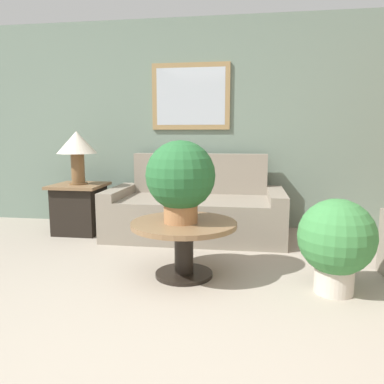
# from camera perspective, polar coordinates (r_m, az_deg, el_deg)

# --- Properties ---
(ground_plane) EXTENTS (20.00, 20.00, 0.00)m
(ground_plane) POSITION_cam_1_polar(r_m,az_deg,el_deg) (2.11, -6.24, -24.99)
(ground_plane) COLOR gray
(wall_back) EXTENTS (7.34, 0.09, 2.60)m
(wall_back) POSITION_cam_1_polar(r_m,az_deg,el_deg) (4.83, 2.96, 10.35)
(wall_back) COLOR slate
(wall_back) RESTS_ON ground_plane
(couch_main) EXTENTS (2.00, 0.97, 0.94)m
(couch_main) POSITION_cam_1_polar(r_m,az_deg,el_deg) (4.36, 0.59, -2.88)
(couch_main) COLOR gray
(couch_main) RESTS_ON ground_plane
(coffee_table) EXTENTS (0.87, 0.87, 0.46)m
(coffee_table) POSITION_cam_1_polar(r_m,az_deg,el_deg) (3.11, -1.25, -6.85)
(coffee_table) COLOR black
(coffee_table) RESTS_ON ground_plane
(side_table) EXTENTS (0.60, 0.60, 0.59)m
(side_table) POSITION_cam_1_polar(r_m,az_deg,el_deg) (4.70, -16.73, -2.32)
(side_table) COLOR black
(side_table) RESTS_ON ground_plane
(table_lamp) EXTENTS (0.47, 0.47, 0.62)m
(table_lamp) POSITION_cam_1_polar(r_m,az_deg,el_deg) (4.62, -17.13, 6.68)
(table_lamp) COLOR brown
(table_lamp) RESTS_ON side_table
(potted_plant_on_table) EXTENTS (0.56, 0.56, 0.67)m
(potted_plant_on_table) POSITION_cam_1_polar(r_m,az_deg,el_deg) (3.00, -1.75, 2.16)
(potted_plant_on_table) COLOR #9E6B42
(potted_plant_on_table) RESTS_ON coffee_table
(potted_plant_floor) EXTENTS (0.56, 0.56, 0.71)m
(potted_plant_floor) POSITION_cam_1_polar(r_m,az_deg,el_deg) (2.96, 21.13, -6.92)
(potted_plant_floor) COLOR beige
(potted_plant_floor) RESTS_ON ground_plane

